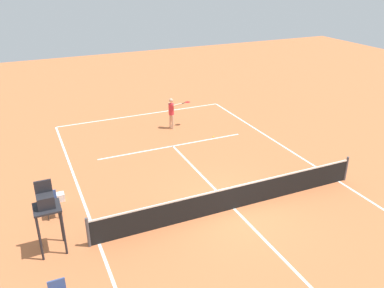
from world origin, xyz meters
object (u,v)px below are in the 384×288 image
player_serving (172,111)px  courtside_chair_mid (51,203)px  umpire_chair (47,207)px  equipment_bag (54,198)px  tennis_ball (213,137)px

player_serving → courtside_chair_mid: bearing=-64.4°
umpire_chair → equipment_bag: (-0.36, -2.92, -1.46)m
tennis_ball → equipment_bag: 8.92m
player_serving → equipment_bag: size_ratio=2.27×
player_serving → tennis_ball: (-1.48, 2.07, -0.99)m
player_serving → umpire_chair: bearing=-57.3°
tennis_ball → courtside_chair_mid: (8.52, 4.05, 0.50)m
tennis_ball → courtside_chair_mid: courtside_chair_mid is taller
tennis_ball → equipment_bag: (8.36, 3.10, 0.12)m
player_serving → umpire_chair: (7.24, 8.09, 0.58)m
player_serving → tennis_ball: player_serving is taller
courtside_chair_mid → umpire_chair: bearing=84.1°
player_serving → tennis_ball: size_ratio=25.38×
player_serving → equipment_bag: 8.65m
tennis_ball → courtside_chair_mid: bearing=25.4°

